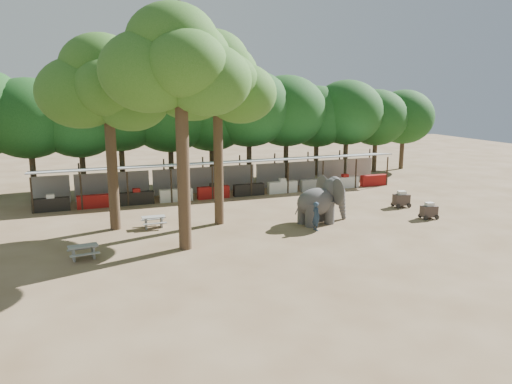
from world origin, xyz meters
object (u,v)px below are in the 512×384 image
object	(u,v)px
handler	(316,216)
picnic_table_far	(154,220)
yard_tree_back	(214,79)
yard_tree_left	(104,85)
yard_tree_center	(176,63)
cart_front	(429,211)
cart_back	(401,199)
elephant	(322,200)
picnic_table_near	(83,250)

from	to	relation	value
handler	picnic_table_far	world-z (taller)	handler
yard_tree_back	picnic_table_far	world-z (taller)	yard_tree_back
yard_tree_left	yard_tree_center	world-z (taller)	yard_tree_center
cart_front	yard_tree_center	bearing A→B (deg)	-171.19
yard_tree_left	cart_back	size ratio (longest dim) A/B	9.05
yard_tree_back	handler	xyz separation A→B (m)	(4.92, -3.58, -7.70)
yard_tree_left	handler	bearing A→B (deg)	-22.76
elephant	picnic_table_far	world-z (taller)	elephant
picnic_table_far	cart_back	size ratio (longest dim) A/B	1.13
yard_tree_back	picnic_table_near	size ratio (longest dim) A/B	7.57
picnic_table_near	cart_front	distance (m)	20.59
yard_tree_back	cart_back	distance (m)	15.35
yard_tree_center	handler	xyz separation A→B (m)	(7.92, 0.42, -8.37)
yard_tree_back	yard_tree_center	bearing A→B (deg)	-126.86
cart_front	cart_back	distance (m)	3.23
picnic_table_far	cart_front	distance (m)	17.01
elephant	picnic_table_near	distance (m)	13.99
picnic_table_far	cart_front	world-z (taller)	cart_front
yard_tree_left	cart_front	xyz separation A→B (m)	(18.78, -4.76, -7.69)
picnic_table_far	handler	bearing A→B (deg)	-22.73
yard_tree_left	yard_tree_back	distance (m)	6.09
cart_front	handler	bearing A→B (deg)	-173.34
picnic_table_far	cart_front	bearing A→B (deg)	-12.37
cart_front	cart_back	world-z (taller)	cart_back
cart_front	picnic_table_near	bearing A→B (deg)	-171.26
yard_tree_left	cart_back	world-z (taller)	yard_tree_left
picnic_table_near	cart_back	size ratio (longest dim) A/B	1.23
picnic_table_far	cart_front	size ratio (longest dim) A/B	1.19
handler	cart_front	bearing A→B (deg)	-94.23
picnic_table_far	cart_front	xyz separation A→B (m)	(16.52, -4.06, 0.07)
picnic_table_near	yard_tree_left	bearing A→B (deg)	63.50
yard_tree_back	yard_tree_left	bearing A→B (deg)	170.54
elephant	cart_front	world-z (taller)	elephant
yard_tree_back	cart_front	size ratio (longest dim) A/B	9.85
yard_tree_center	handler	distance (m)	11.53
handler	cart_back	bearing A→B (deg)	-72.53
yard_tree_center	picnic_table_near	world-z (taller)	yard_tree_center
picnic_table_far	cart_back	world-z (taller)	cart_back
picnic_table_near	cart_front	bearing A→B (deg)	-5.96
yard_tree_left	cart_front	size ratio (longest dim) A/B	9.56
yard_tree_left	handler	world-z (taller)	yard_tree_left
yard_tree_center	yard_tree_left	bearing A→B (deg)	120.96
elephant	handler	bearing A→B (deg)	-137.01
elephant	picnic_table_near	xyz separation A→B (m)	(-13.84, -1.83, -0.95)
elephant	cart_front	distance (m)	6.98
handler	picnic_table_near	world-z (taller)	handler
picnic_table_near	picnic_table_far	bearing A→B (deg)	40.17
yard_tree_back	cart_back	size ratio (longest dim) A/B	9.33
yard_tree_left	elephant	bearing A→B (deg)	-14.99
yard_tree_back	handler	distance (m)	9.82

